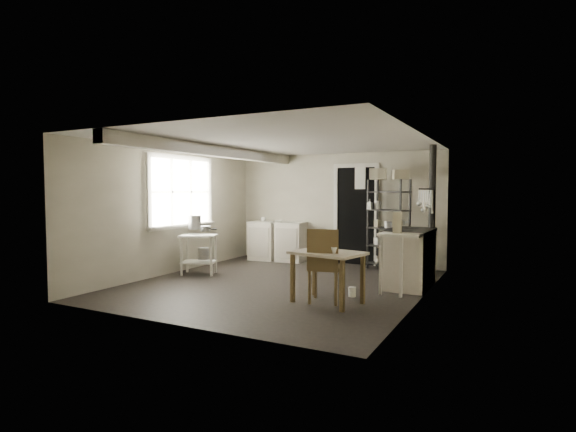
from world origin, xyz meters
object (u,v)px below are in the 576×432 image
at_px(shelf_rack, 388,221).
at_px(stove, 410,259).
at_px(chair, 325,267).
at_px(flour_sack, 390,260).
at_px(work_table, 327,275).
at_px(prep_table, 199,252).
at_px(base_cabinets, 277,239).
at_px(stockpot, 194,222).

height_order(shelf_rack, stove, shelf_rack).
bearing_deg(chair, flour_sack, 73.25).
relative_size(shelf_rack, work_table, 1.88).
bearing_deg(work_table, chair, 138.25).
relative_size(stove, work_table, 1.25).
bearing_deg(prep_table, flour_sack, 28.88).
height_order(prep_table, work_table, prep_table).
bearing_deg(stove, chair, -117.44).
height_order(base_cabinets, chair, chair).
bearing_deg(stockpot, flour_sack, 26.35).
distance_m(work_table, flour_sack, 2.59).
distance_m(base_cabinets, chair, 3.74).
height_order(stove, chair, chair).
xyz_separation_m(prep_table, chair, (2.84, -0.83, 0.08)).
bearing_deg(prep_table, base_cabinets, 76.60).
bearing_deg(chair, base_cabinets, 117.57).
bearing_deg(stove, stockpot, -170.56).
bearing_deg(shelf_rack, stove, -36.97).
distance_m(prep_table, shelf_rack, 3.60).
distance_m(shelf_rack, work_table, 2.91).
height_order(chair, flour_sack, chair).
relative_size(prep_table, shelf_rack, 0.41).
relative_size(shelf_rack, stove, 1.50).
xyz_separation_m(prep_table, work_table, (2.89, -0.87, -0.02)).
distance_m(base_cabinets, shelf_rack, 2.52).
xyz_separation_m(stockpot, stove, (3.81, 0.62, -0.50)).
xyz_separation_m(shelf_rack, work_table, (-0.07, -2.85, -0.57)).
height_order(stockpot, work_table, stockpot).
bearing_deg(work_table, stockpot, 162.45).
bearing_deg(base_cabinets, flour_sack, -13.32).
bearing_deg(base_cabinets, shelf_rack, -7.37).
bearing_deg(stockpot, stove, 9.19).
distance_m(stockpot, chair, 3.18).
bearing_deg(stockpot, base_cabinets, 71.64).
relative_size(shelf_rack, chair, 1.71).
xyz_separation_m(stockpot, chair, (3.01, -0.92, -0.45)).
bearing_deg(work_table, stove, 64.35).
bearing_deg(chair, stove, 51.09).
bearing_deg(work_table, flour_sack, 85.62).
xyz_separation_m(stove, chair, (-0.81, -1.54, 0.04)).
distance_m(stockpot, stove, 3.89).
distance_m(stockpot, base_cabinets, 2.15).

